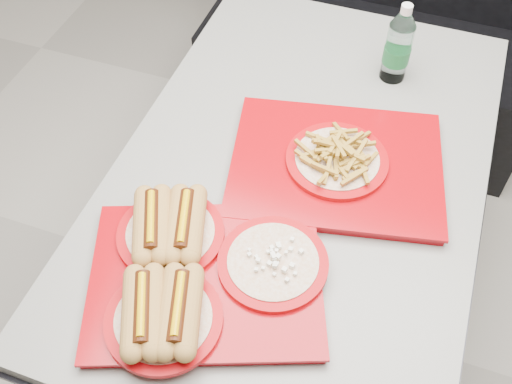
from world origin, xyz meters
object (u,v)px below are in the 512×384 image
(diner_table, at_px, (297,206))
(water_bottle, at_px, (398,47))
(booth_bench, at_px, (374,31))
(tray_near, at_px, (195,272))
(tray_far, at_px, (337,162))

(diner_table, distance_m, water_bottle, 0.52)
(booth_bench, bearing_deg, water_bottle, -77.82)
(booth_bench, height_order, tray_near, booth_bench)
(diner_table, bearing_deg, tray_far, 11.87)
(diner_table, relative_size, tray_far, 2.40)
(diner_table, xyz_separation_m, tray_far, (0.08, 0.02, 0.20))
(tray_near, bearing_deg, booth_bench, 85.46)
(tray_near, bearing_deg, water_bottle, 71.91)
(booth_bench, xyz_separation_m, water_bottle, (0.15, -0.68, 0.45))
(booth_bench, bearing_deg, tray_far, -85.50)
(tray_near, xyz_separation_m, water_bottle, (0.26, 0.81, 0.06))
(booth_bench, bearing_deg, tray_near, -94.54)
(diner_table, xyz_separation_m, tray_near, (-0.12, -0.39, 0.20))
(tray_far, xyz_separation_m, water_bottle, (0.06, 0.40, 0.07))
(tray_near, distance_m, water_bottle, 0.85)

